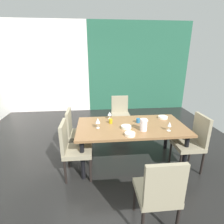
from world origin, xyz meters
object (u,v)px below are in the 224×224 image
at_px(pitcher_center, 144,125).
at_px(chair_right_near, 193,140).
at_px(chair_left_near, 73,147).
at_px(chair_left_far, 76,131).
at_px(serving_bowl_near_shelf, 126,127).
at_px(serving_bowl_left, 163,117).
at_px(serving_bowl_west, 130,134).
at_px(cup_near_window, 138,121).
at_px(chair_head_far, 120,112).
at_px(wine_glass_front, 170,124).
at_px(dining_table, 131,129).
at_px(chair_head_near, 159,192).
at_px(cup_south, 111,121).
at_px(wine_glass_right, 110,114).
at_px(wine_glass_east, 98,121).

bearing_deg(pitcher_center, chair_right_near, -4.83).
xyz_separation_m(chair_left_near, chair_left_far, (0.00, 0.59, -0.00)).
relative_size(serving_bowl_near_shelf, pitcher_center, 0.85).
xyz_separation_m(chair_left_far, serving_bowl_near_shelf, (0.88, -0.41, 0.22)).
distance_m(serving_bowl_near_shelf, serving_bowl_left, 0.89).
bearing_deg(chair_right_near, chair_left_near, 90.00).
relative_size(serving_bowl_west, cup_near_window, 2.13).
distance_m(chair_left_near, serving_bowl_near_shelf, 0.93).
relative_size(chair_head_far, serving_bowl_near_shelf, 5.24).
height_order(wine_glass_front, serving_bowl_west, wine_glass_front).
distance_m(dining_table, chair_head_near, 1.35).
xyz_separation_m(chair_head_near, chair_left_far, (-1.02, 1.64, -0.01)).
xyz_separation_m(serving_bowl_left, cup_south, (-1.03, -0.16, 0.02)).
height_order(chair_right_near, chair_head_far, chair_right_near).
bearing_deg(chair_head_far, chair_right_near, 121.34).
distance_m(chair_left_far, cup_south, 0.70).
distance_m(dining_table, wine_glass_right, 0.53).
distance_m(chair_head_near, chair_left_far, 1.93).
bearing_deg(chair_head_far, chair_left_near, 58.65).
relative_size(chair_head_near, cup_south, 11.59).
xyz_separation_m(chair_left_far, cup_near_window, (1.14, -0.18, 0.24)).
bearing_deg(serving_bowl_west, pitcher_center, 31.81).
distance_m(wine_glass_front, cup_near_window, 0.58).
bearing_deg(wine_glass_right, serving_bowl_west, -71.36).
distance_m(chair_head_near, serving_bowl_near_shelf, 1.26).
distance_m(chair_left_near, wine_glass_east, 0.58).
bearing_deg(wine_glass_front, serving_bowl_west, -170.46).
bearing_deg(dining_table, pitcher_center, -55.45).
distance_m(chair_head_far, wine_glass_east, 1.55).
distance_m(chair_head_far, wine_glass_right, 1.09).
distance_m(wine_glass_front, pitcher_center, 0.42).
relative_size(dining_table, cup_south, 22.87).
height_order(wine_glass_east, pitcher_center, pitcher_center).
relative_size(chair_right_near, chair_left_far, 1.04).
height_order(chair_right_near, wine_glass_right, chair_right_near).
height_order(chair_head_near, pitcher_center, chair_head_near).
bearing_deg(pitcher_center, wine_glass_front, -6.29).
height_order(chair_left_near, wine_glass_right, chair_left_near).
height_order(wine_glass_right, wine_glass_east, wine_glass_east).
height_order(serving_bowl_left, pitcher_center, pitcher_center).
bearing_deg(wine_glass_east, serving_bowl_west, -34.12).
height_order(chair_left_near, serving_bowl_left, chair_left_near).
xyz_separation_m(chair_right_near, serving_bowl_near_shelf, (-1.10, 0.19, 0.21)).
relative_size(wine_glass_front, pitcher_center, 0.77).
xyz_separation_m(wine_glass_east, pitcher_center, (0.74, -0.17, -0.03)).
bearing_deg(serving_bowl_left, cup_near_window, -161.90).
bearing_deg(cup_near_window, serving_bowl_near_shelf, -138.81).
xyz_separation_m(chair_head_near, pitcher_center, (0.12, 1.12, 0.29)).
height_order(serving_bowl_near_shelf, cup_south, cup_south).
relative_size(wine_glass_east, cup_near_window, 2.32).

